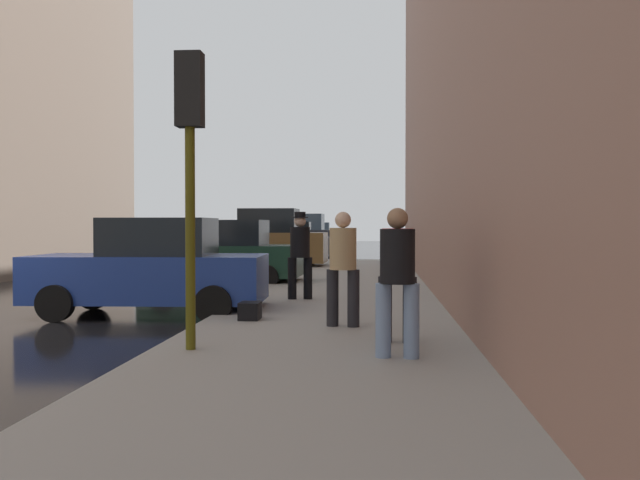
% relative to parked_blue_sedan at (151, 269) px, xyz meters
% --- Properties ---
extents(sidewalk, '(4.00, 40.00, 0.15)m').
position_rel_parked_blue_sedan_xyz_m(sidewalk, '(3.35, -1.77, -0.77)').
color(sidewalk, gray).
rests_on(sidewalk, ground_plane).
extents(parked_blue_sedan, '(4.27, 2.19, 1.79)m').
position_rel_parked_blue_sedan_xyz_m(parked_blue_sedan, '(0.00, 0.00, 0.00)').
color(parked_blue_sedan, navy).
rests_on(parked_blue_sedan, ground_plane).
extents(parked_dark_green_sedan, '(4.25, 2.14, 1.79)m').
position_rel_parked_blue_sedan_xyz_m(parked_dark_green_sedan, '(0.00, 6.28, 0.00)').
color(parked_dark_green_sedan, '#193828').
rests_on(parked_dark_green_sedan, ground_plane).
extents(parked_bronze_suv, '(4.64, 2.15, 2.25)m').
position_rel_parked_blue_sedan_xyz_m(parked_bronze_suv, '(-0.00, 13.37, 0.18)').
color(parked_bronze_suv, brown).
rests_on(parked_bronze_suv, ground_plane).
extents(parked_gray_coupe, '(4.25, 2.16, 1.79)m').
position_rel_parked_blue_sedan_xyz_m(parked_gray_coupe, '(0.00, 19.49, 0.00)').
color(parked_gray_coupe, slate).
rests_on(parked_gray_coupe, ground_plane).
extents(parked_black_suv, '(4.67, 2.20, 2.25)m').
position_rel_parked_blue_sedan_xyz_m(parked_black_suv, '(-0.00, 26.24, 0.18)').
color(parked_black_suv, black).
rests_on(parked_black_suv, ground_plane).
extents(parked_silver_sedan, '(4.27, 2.19, 1.79)m').
position_rel_parked_blue_sedan_xyz_m(parked_silver_sedan, '(-0.00, 32.73, 0.00)').
color(parked_silver_sedan, '#B7BABF').
rests_on(parked_silver_sedan, ground_plane).
extents(fire_hydrant, '(0.42, 0.22, 0.70)m').
position_rel_parked_blue_sedan_xyz_m(fire_hydrant, '(1.80, 0.38, -0.35)').
color(fire_hydrant, red).
rests_on(fire_hydrant, sidewalk).
extents(traffic_light, '(0.32, 0.32, 3.60)m').
position_rel_parked_blue_sedan_xyz_m(traffic_light, '(1.85, -4.23, 1.91)').
color(traffic_light, '#514C0F').
rests_on(traffic_light, sidewalk).
extents(pedestrian_in_red_jacket, '(0.52, 0.46, 1.71)m').
position_rel_parked_blue_sedan_xyz_m(pedestrian_in_red_jacket, '(4.38, -3.54, 0.26)').
color(pedestrian_in_red_jacket, black).
rests_on(pedestrian_in_red_jacket, sidewalk).
extents(pedestrian_in_tan_coat, '(0.52, 0.47, 1.71)m').
position_rel_parked_blue_sedan_xyz_m(pedestrian_in_tan_coat, '(3.61, -2.15, 0.26)').
color(pedestrian_in_tan_coat, black).
rests_on(pedestrian_in_tan_coat, sidewalk).
extents(pedestrian_with_fedora, '(0.52, 0.45, 1.78)m').
position_rel_parked_blue_sedan_xyz_m(pedestrian_with_fedora, '(2.56, 1.66, 0.29)').
color(pedestrian_with_fedora, black).
rests_on(pedestrian_with_fedora, sidewalk).
extents(pedestrian_in_jeans, '(0.52, 0.44, 1.71)m').
position_rel_parked_blue_sedan_xyz_m(pedestrian_in_jeans, '(4.35, -4.60, 0.26)').
color(pedestrian_in_jeans, '#728CB2').
rests_on(pedestrian_in_jeans, sidewalk).
extents(duffel_bag, '(0.32, 0.44, 0.28)m').
position_rel_parked_blue_sedan_xyz_m(duffel_bag, '(2.09, -1.50, -0.56)').
color(duffel_bag, black).
rests_on(duffel_bag, sidewalk).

